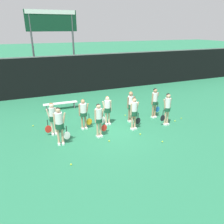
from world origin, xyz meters
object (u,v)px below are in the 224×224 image
scoreboard (52,29)px  player_4 (52,116)px  player_0 (59,123)px  player_1 (99,118)px  tennis_ball_2 (140,134)px  tennis_ball_3 (175,121)px  tennis_ball_0 (109,141)px  player_8 (155,100)px  tennis_ball_7 (181,118)px  tennis_ball_6 (71,164)px  player_5 (83,112)px  player_3 (167,106)px  tennis_ball_4 (125,115)px  player_6 (107,108)px  player_7 (131,104)px  tennis_ball_1 (162,142)px  bench_courtside (60,104)px  player_2 (134,111)px

scoreboard → player_4: (-1.48, -7.86, -3.88)m
player_0 → player_1: (1.85, 0.02, -0.06)m
tennis_ball_2 → tennis_ball_3: bearing=14.8°
tennis_ball_0 → player_8: bearing=26.2°
scoreboard → tennis_ball_7: 11.43m
tennis_ball_6 → player_5: bearing=65.3°
player_4 → tennis_ball_7: 7.27m
tennis_ball_7 → player_3: bearing=-165.6°
tennis_ball_4 → player_4: bearing=-168.8°
player_6 → tennis_ball_6: bearing=-130.8°
player_7 → tennis_ball_1: bearing=-88.1°
bench_courtside → tennis_ball_7: (6.21, -4.30, -0.34)m
player_1 → tennis_ball_7: (5.16, 0.28, -0.96)m
player_4 → tennis_ball_6: 3.06m
player_2 → tennis_ball_0: 2.09m
player_1 → bench_courtside: bearing=94.0°
player_8 → tennis_ball_1: 3.18m
bench_courtside → player_2: player_2 is taller
tennis_ball_2 → tennis_ball_4: 2.57m
player_1 → tennis_ball_4: 3.19m
player_3 → scoreboard: bearing=112.9°
player_6 → tennis_ball_3: 3.95m
player_1 → player_2: 1.94m
bench_courtside → player_1: size_ratio=1.28×
tennis_ball_1 → player_2: bearing=108.5°
player_7 → tennis_ball_4: (0.10, 0.88, -1.00)m
tennis_ball_6 → player_3: bearing=17.3°
player_0 → tennis_ball_4: player_0 is taller
player_6 → tennis_ball_6: size_ratio=22.97×
tennis_ball_4 → tennis_ball_7: tennis_ball_4 is taller
player_6 → tennis_ball_7: player_6 is taller
player_7 → tennis_ball_2: bearing=-104.0°
scoreboard → bench_courtside: 6.28m
player_0 → player_4: (-0.16, 1.12, -0.08)m
player_0 → player_7: player_0 is taller
bench_courtside → player_0: size_ratio=1.22×
tennis_ball_1 → tennis_ball_3: tennis_ball_3 is taller
player_1 → player_4: size_ratio=1.03×
scoreboard → player_0: 9.84m
tennis_ball_4 → tennis_ball_7: size_ratio=1.07×
player_1 → player_6: size_ratio=1.05×
tennis_ball_0 → player_3: bearing=9.4°
player_3 → player_6: bearing=153.9°
player_7 → tennis_ball_6: size_ratio=24.95×
tennis_ball_1 → tennis_ball_2: 1.21m
tennis_ball_1 → player_7: bearing=96.1°
tennis_ball_1 → tennis_ball_6: tennis_ball_6 is taller
player_3 → player_8: 1.14m
bench_courtside → tennis_ball_2: (3.00, -5.17, -0.34)m
player_0 → player_8: bearing=18.8°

